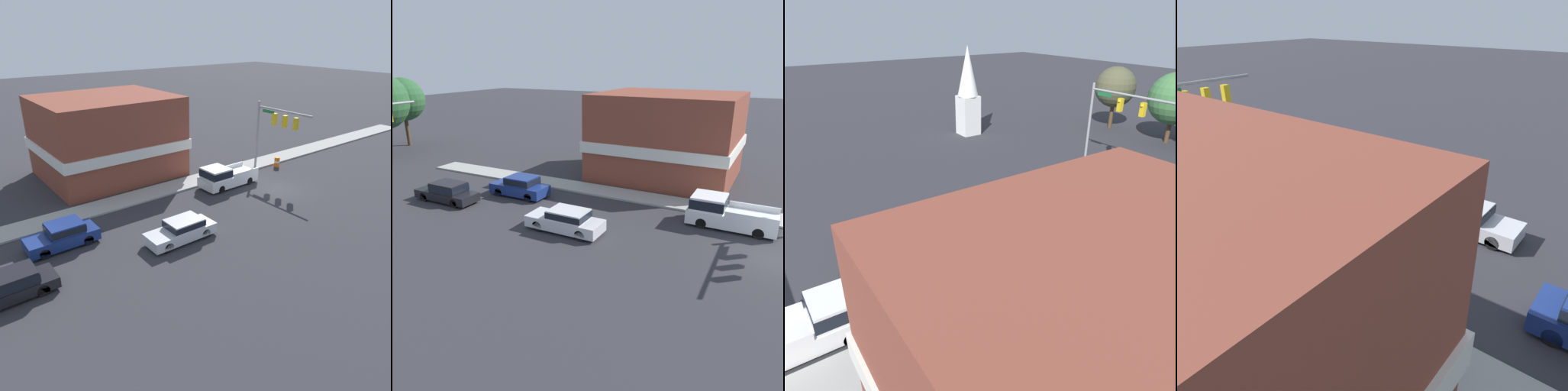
{
  "view_description": "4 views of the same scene",
  "coord_description": "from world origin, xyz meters",
  "views": [
    {
      "loc": [
        -19.88,
        24.16,
        12.74
      ],
      "look_at": [
        -0.25,
        9.07,
        1.88
      ],
      "focal_mm": 35.0,
      "sensor_mm": 36.0,
      "label": 1
    },
    {
      "loc": [
        -20.23,
        0.57,
        9.83
      ],
      "look_at": [
        -1.17,
        10.53,
        2.21
      ],
      "focal_mm": 35.0,
      "sensor_mm": 36.0,
      "label": 2
    },
    {
      "loc": [
        16.71,
        2.33,
        12.2
      ],
      "look_at": [
        0.69,
        13.08,
        3.08
      ],
      "focal_mm": 35.0,
      "sensor_mm": 36.0,
      "label": 3
    },
    {
      "loc": [
        13.15,
        17.56,
        9.46
      ],
      "look_at": [
        0.46,
        7.83,
        1.72
      ],
      "focal_mm": 35.0,
      "sensor_mm": 36.0,
      "label": 4
    }
  ],
  "objects": [
    {
      "name": "far_signal_assembly",
      "position": [
        -3.07,
        28.76,
        5.14
      ],
      "size": [
        7.53,
        0.49,
        7.1
      ],
      "color": "gray",
      "rests_on": "ground"
    },
    {
      "name": "car_lead",
      "position": [
        -2.03,
        11.56,
        0.75
      ],
      "size": [
        1.78,
        4.76,
        1.43
      ],
      "color": "black",
      "rests_on": "ground"
    },
    {
      "name": "car_second_ahead",
      "position": [
        -1.54,
        21.99,
        0.76
      ],
      "size": [
        1.78,
        4.84,
        1.47
      ],
      "color": "black",
      "rests_on": "ground"
    },
    {
      "name": "car_oncoming",
      "position": [
        1.95,
        17.97,
        0.81
      ],
      "size": [
        1.9,
        4.45,
        1.56
      ],
      "rotation": [
        0.0,
        0.0,
        3.14
      ],
      "color": "black",
      "rests_on": "ground"
    },
    {
      "name": "pickup_truck_parked",
      "position": [
        3.23,
        3.26,
        0.93
      ],
      "size": [
        2.15,
        5.3,
        1.89
      ],
      "color": "black",
      "rests_on": "ground"
    },
    {
      "name": "corner_brick_building",
      "position": [
        12.32,
        9.72,
        3.58
      ],
      "size": [
        10.14,
        11.96,
        7.29
      ],
      "color": "brown",
      "rests_on": "ground"
    },
    {
      "name": "church_steeple",
      "position": [
        -19.19,
        24.83,
        4.96
      ],
      "size": [
        2.27,
        2.27,
        9.47
      ],
      "color": "white",
      "rests_on": "ground"
    },
    {
      "name": "backdrop_tree_left_far",
      "position": [
        -11.85,
        40.22,
        4.79
      ],
      "size": [
        4.56,
        4.56,
        7.08
      ],
      "color": "#4C3823",
      "rests_on": "ground"
    },
    {
      "name": "backdrop_tree_left_mid",
      "position": [
        -4.68,
        40.49,
        4.58
      ],
      "size": [
        5.23,
        5.23,
        7.21
      ],
      "color": "#4C3823",
      "rests_on": "ground"
    }
  ]
}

